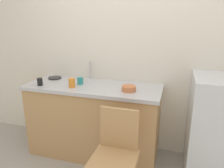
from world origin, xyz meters
TOP-DOWN VIEW (x-y plane):
  - back_wall at (0.00, 1.00)m, footprint 4.80×0.10m
  - cabinet_base at (-0.34, 0.65)m, footprint 1.57×0.60m
  - countertop at (-0.34, 0.65)m, footprint 1.61×0.64m
  - faucet at (-0.48, 0.90)m, footprint 0.02×0.02m
  - refrigerator at (1.05, 0.64)m, footprint 0.57×0.63m
  - chair at (0.13, -0.02)m, footprint 0.40×0.40m
  - terracotta_bowl at (0.11, 0.56)m, footprint 0.15×0.15m
  - hotplate at (-0.94, 0.78)m, footprint 0.17×0.17m
  - cup_orange at (-0.54, 0.50)m, footprint 0.07×0.07m
  - cup_teal at (-0.51, 0.65)m, footprint 0.07×0.07m
  - cup_black at (-0.94, 0.46)m, footprint 0.06×0.06m

SIDE VIEW (x-z plane):
  - cabinet_base at x=-0.34m, z-range 0.00..0.87m
  - chair at x=0.13m, z-range 0.05..0.94m
  - refrigerator at x=1.05m, z-range 0.00..1.11m
  - countertop at x=-0.34m, z-range 0.87..0.91m
  - hotplate at x=-0.94m, z-range 0.91..0.93m
  - terracotta_bowl at x=0.11m, z-range 0.91..0.97m
  - cup_teal at x=-0.51m, z-range 0.91..0.99m
  - cup_black at x=-0.94m, z-range 0.91..1.00m
  - cup_orange at x=-0.54m, z-range 0.91..1.01m
  - faucet at x=-0.48m, z-range 0.91..1.14m
  - back_wall at x=0.00m, z-range 0.00..2.52m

